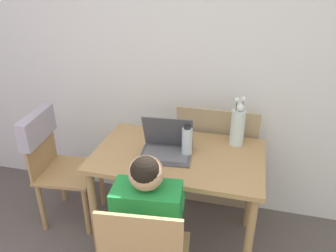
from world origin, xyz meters
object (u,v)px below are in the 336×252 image
(laptop, at_px, (167,145))
(flower_vase, at_px, (238,125))
(person_seated, at_px, (150,219))
(chair_spare, at_px, (50,151))
(water_bottle, at_px, (187,141))

(laptop, xyz_separation_m, flower_vase, (0.41, 0.23, 0.09))
(laptop, bearing_deg, person_seated, -90.52)
(chair_spare, xyz_separation_m, person_seated, (0.92, -0.55, 0.05))
(chair_spare, height_order, person_seated, person_seated)
(chair_spare, bearing_deg, water_bottle, -97.89)
(person_seated, distance_m, water_bottle, 0.56)
(person_seated, xyz_separation_m, water_bottle, (0.08, 0.52, 0.18))
(laptop, bearing_deg, chair_spare, 171.81)
(chair_spare, height_order, water_bottle, water_bottle)
(person_seated, bearing_deg, chair_spare, -37.36)
(chair_spare, bearing_deg, person_seated, -127.00)
(chair_spare, relative_size, person_seated, 0.84)
(flower_vase, relative_size, water_bottle, 1.67)
(person_seated, height_order, water_bottle, person_seated)
(flower_vase, bearing_deg, person_seated, -116.73)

